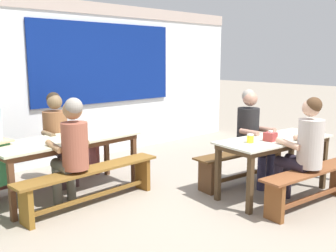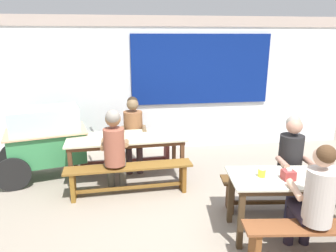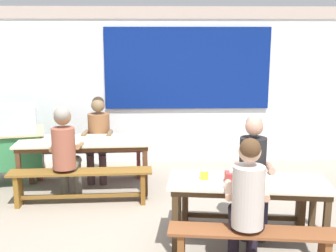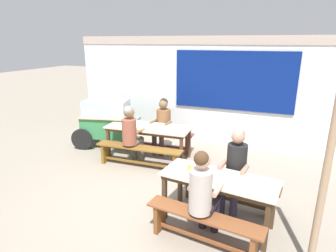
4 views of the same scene
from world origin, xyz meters
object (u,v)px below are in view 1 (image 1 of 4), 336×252
Objects in this scene: bench_near_front at (310,182)px; person_near_front at (304,146)px; dining_table_far at (66,144)px; tissue_box at (270,137)px; person_left_back_turned at (72,146)px; person_center_facing at (58,132)px; condiment_jar at (250,139)px; bench_near_back at (242,162)px; bench_far_back at (47,163)px; person_right_near_table at (252,132)px; bench_far_front at (91,180)px; dining_table_near at (274,145)px.

bench_near_front is 1.18× the size of person_near_front.
tissue_box is (1.76, -1.82, 0.13)m from dining_table_far.
person_center_facing is at bearing 72.67° from person_left_back_turned.
person_near_front is at bearing -50.51° from dining_table_far.
condiment_jar reaches higher than bench_near_front.
person_left_back_turned is 1.03× the size of person_center_facing.
dining_table_far is at bearing 148.15° from bench_near_back.
tissue_box is at bearing -52.78° from bench_far_back.
bench_near_front is 1.21× the size of person_center_facing.
person_center_facing is 2.66m from person_right_near_table.
person_right_near_table is (0.25, 0.90, 0.01)m from person_near_front.
person_left_back_turned is 2.08m from condiment_jar.
bench_far_front is at bearing -87.11° from bench_far_back.
dining_table_far is 1.45× the size of person_left_back_turned.
person_left_back_turned and person_near_front have the same top height.
bench_near_back is 1.24× the size of person_center_facing.
bench_near_back is 12.23× the size of tissue_box.
bench_far_front and bench_near_back have the same top height.
bench_near_back is 2.58m from person_center_facing.
condiment_jar reaches higher than dining_table_far.
bench_far_front is at bearing 136.92° from person_near_front.
bench_near_front is (-0.06, -0.53, -0.35)m from dining_table_near.
bench_far_back is 2.85m from person_right_near_table.
condiment_jar reaches higher than bench_near_back.
bench_far_front is at bearing -16.10° from person_left_back_turned.
dining_table_far is at bearing -87.11° from bench_far_back.
bench_near_back is 1.03× the size of bench_near_front.
dining_table_far reaches higher than bench_near_back.
bench_far_back is at bearing 130.37° from dining_table_near.
bench_near_front is 1.17× the size of person_right_near_table.
bench_far_front is 1.21× the size of bench_near_front.
person_right_near_table is at bearing 33.35° from condiment_jar.
person_left_back_turned is (-2.04, 1.83, 0.44)m from bench_near_front.
tissue_box reaches higher than bench_far_back.
bench_near_back is 0.45m from person_right_near_table.
bench_far_back is 1.35× the size of person_left_back_turned.
person_left_back_turned is (-0.20, 0.06, 0.43)m from bench_far_front.
condiment_jar is at bearing -57.93° from person_center_facing.
bench_far_back is 0.45m from person_center_facing.
bench_near_front is (1.87, -2.31, -0.36)m from dining_table_far.
condiment_jar is at bearing -136.73° from bench_near_back.
bench_far_front is at bearing 147.02° from dining_table_near.
person_right_near_table is 0.59m from tissue_box.
person_near_front reaches higher than tissue_box.
dining_table_far is 1.07× the size of bench_far_back.
person_center_facing is 9.85× the size of tissue_box.
dining_table_far is at bearing 131.25° from condiment_jar.
person_right_near_table reaches higher than person_near_front.
person_left_back_turned is at bearing 138.19° from bench_near_front.
dining_table_near is 2.48m from person_left_back_turned.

